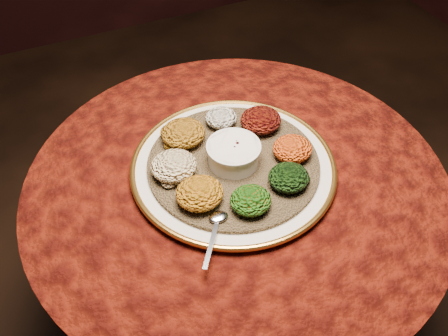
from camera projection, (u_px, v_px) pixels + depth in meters
name	position (u px, v px, depth m)	size (l,w,h in m)	color
table	(236.00, 227.00, 1.26)	(0.96, 0.96, 0.73)	black
platter	(233.00, 167.00, 1.14)	(0.48, 0.48, 0.02)	silver
injera	(233.00, 164.00, 1.13)	(0.39, 0.39, 0.01)	olive
stew_bowl	(234.00, 153.00, 1.10)	(0.12, 0.12, 0.05)	silver
spoon	(217.00, 221.00, 1.00)	(0.10, 0.12, 0.01)	silver
portion_ayib	(221.00, 118.00, 1.20)	(0.08, 0.07, 0.04)	silver
portion_kitfo	(261.00, 120.00, 1.19)	(0.10, 0.09, 0.05)	black
portion_tikil	(292.00, 149.00, 1.12)	(0.09, 0.09, 0.04)	#B06A0E
portion_gomen	(289.00, 177.00, 1.06)	(0.09, 0.08, 0.04)	black
portion_mixveg	(251.00, 200.00, 1.02)	(0.09, 0.08, 0.04)	#AC3B0B
portion_kik	(200.00, 193.00, 1.03)	(0.10, 0.10, 0.05)	#C16911
portion_timatim	(174.00, 166.00, 1.08)	(0.10, 0.10, 0.05)	#701006
portion_shiro	(183.00, 133.00, 1.16)	(0.10, 0.10, 0.05)	#A46413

